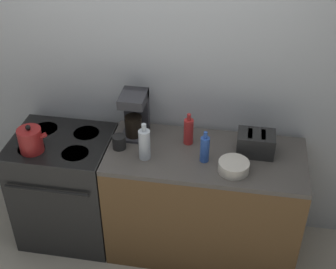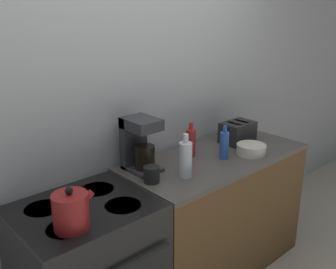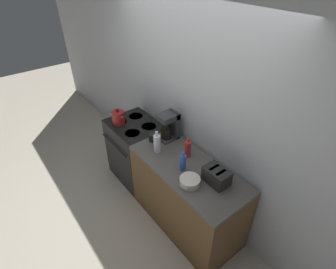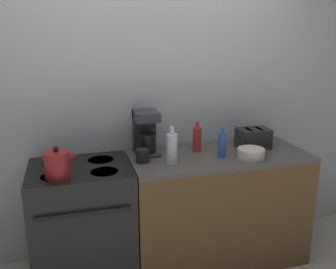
{
  "view_description": "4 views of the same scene",
  "coord_description": "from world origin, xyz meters",
  "px_view_note": "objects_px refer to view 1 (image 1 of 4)",
  "views": [
    {
      "loc": [
        0.68,
        -2.31,
        2.91
      ],
      "look_at": [
        0.22,
        0.36,
        1.03
      ],
      "focal_mm": 50.0,
      "sensor_mm": 36.0,
      "label": 1
    },
    {
      "loc": [
        -1.42,
        -1.29,
        1.9
      ],
      "look_at": [
        0.11,
        0.39,
        1.15
      ],
      "focal_mm": 40.0,
      "sensor_mm": 36.0,
      "label": 2
    },
    {
      "loc": [
        2.03,
        -1.13,
        2.84
      ],
      "look_at": [
        0.11,
        0.35,
        1.12
      ],
      "focal_mm": 28.0,
      "sensor_mm": 36.0,
      "label": 3
    },
    {
      "loc": [
        -0.62,
        -2.28,
        1.88
      ],
      "look_at": [
        0.09,
        0.33,
        1.11
      ],
      "focal_mm": 40.0,
      "sensor_mm": 36.0,
      "label": 4
    }
  ],
  "objects_px": {
    "kettle": "(31,140)",
    "cup_black": "(119,142)",
    "stove": "(67,187)",
    "bowl": "(234,167)",
    "bottle_clear": "(144,144)",
    "bottle_red": "(189,131)",
    "coffee_maker": "(135,112)",
    "bottle_blue": "(205,149)",
    "toaster": "(256,143)"
  },
  "relations": [
    {
      "from": "kettle",
      "to": "cup_black",
      "type": "height_order",
      "value": "kettle"
    },
    {
      "from": "stove",
      "to": "bowl",
      "type": "relative_size",
      "value": 4.44
    },
    {
      "from": "bottle_clear",
      "to": "bottle_red",
      "type": "xyz_separation_m",
      "value": [
        0.27,
        0.23,
        -0.01
      ]
    },
    {
      "from": "coffee_maker",
      "to": "bottle_clear",
      "type": "distance_m",
      "value": 0.32
    },
    {
      "from": "bowl",
      "to": "bottle_blue",
      "type": "bearing_deg",
      "value": 158.31
    },
    {
      "from": "toaster",
      "to": "cup_black",
      "type": "bearing_deg",
      "value": -173.76
    },
    {
      "from": "stove",
      "to": "bowl",
      "type": "height_order",
      "value": "bowl"
    },
    {
      "from": "bottle_clear",
      "to": "toaster",
      "type": "bearing_deg",
      "value": 13.86
    },
    {
      "from": "toaster",
      "to": "cup_black",
      "type": "xyz_separation_m",
      "value": [
        -0.96,
        -0.1,
        -0.03
      ]
    },
    {
      "from": "bottle_blue",
      "to": "stove",
      "type": "bearing_deg",
      "value": 176.95
    },
    {
      "from": "bottle_clear",
      "to": "bottle_red",
      "type": "height_order",
      "value": "bottle_clear"
    },
    {
      "from": "coffee_maker",
      "to": "bowl",
      "type": "bearing_deg",
      "value": -23.95
    },
    {
      "from": "kettle",
      "to": "bottle_red",
      "type": "distance_m",
      "value": 1.11
    },
    {
      "from": "coffee_maker",
      "to": "bottle_blue",
      "type": "xyz_separation_m",
      "value": [
        0.54,
        -0.25,
        -0.08
      ]
    },
    {
      "from": "bottle_blue",
      "to": "coffee_maker",
      "type": "bearing_deg",
      "value": 155.21
    },
    {
      "from": "coffee_maker",
      "to": "bottle_red",
      "type": "height_order",
      "value": "coffee_maker"
    },
    {
      "from": "bottle_red",
      "to": "cup_black",
      "type": "distance_m",
      "value": 0.5
    },
    {
      "from": "kettle",
      "to": "bottle_blue",
      "type": "distance_m",
      "value": 1.22
    },
    {
      "from": "bottle_blue",
      "to": "bowl",
      "type": "xyz_separation_m",
      "value": [
        0.21,
        -0.08,
        -0.06
      ]
    },
    {
      "from": "bottle_clear",
      "to": "cup_black",
      "type": "relative_size",
      "value": 2.79
    },
    {
      "from": "bottle_clear",
      "to": "bowl",
      "type": "height_order",
      "value": "bottle_clear"
    },
    {
      "from": "kettle",
      "to": "bottle_clear",
      "type": "height_order",
      "value": "bottle_clear"
    },
    {
      "from": "kettle",
      "to": "bottle_clear",
      "type": "relative_size",
      "value": 0.78
    },
    {
      "from": "kettle",
      "to": "cup_black",
      "type": "bearing_deg",
      "value": 12.81
    },
    {
      "from": "bottle_clear",
      "to": "bottle_blue",
      "type": "distance_m",
      "value": 0.41
    },
    {
      "from": "stove",
      "to": "bottle_red",
      "type": "distance_m",
      "value": 1.09
    },
    {
      "from": "toaster",
      "to": "bottle_blue",
      "type": "bearing_deg",
      "value": -156.42
    },
    {
      "from": "bottle_clear",
      "to": "cup_black",
      "type": "height_order",
      "value": "bottle_clear"
    },
    {
      "from": "stove",
      "to": "bottle_blue",
      "type": "xyz_separation_m",
      "value": [
        1.07,
        -0.06,
        0.55
      ]
    },
    {
      "from": "bottle_red",
      "to": "bowl",
      "type": "relative_size",
      "value": 1.18
    },
    {
      "from": "stove",
      "to": "bottle_blue",
      "type": "relative_size",
      "value": 3.89
    },
    {
      "from": "bottle_clear",
      "to": "bottle_red",
      "type": "relative_size",
      "value": 1.14
    },
    {
      "from": "toaster",
      "to": "bottle_red",
      "type": "bearing_deg",
      "value": 175.26
    },
    {
      "from": "bottle_blue",
      "to": "kettle",
      "type": "bearing_deg",
      "value": -175.68
    },
    {
      "from": "stove",
      "to": "toaster",
      "type": "height_order",
      "value": "toaster"
    },
    {
      "from": "bottle_clear",
      "to": "bottle_blue",
      "type": "xyz_separation_m",
      "value": [
        0.41,
        0.04,
        -0.02
      ]
    },
    {
      "from": "kettle",
      "to": "bottle_blue",
      "type": "xyz_separation_m",
      "value": [
        1.21,
        0.09,
        0.01
      ]
    },
    {
      "from": "kettle",
      "to": "toaster",
      "type": "xyz_separation_m",
      "value": [
        1.56,
        0.24,
        -0.01
      ]
    },
    {
      "from": "bottle_blue",
      "to": "bowl",
      "type": "height_order",
      "value": "bottle_blue"
    },
    {
      "from": "toaster",
      "to": "bottle_blue",
      "type": "relative_size",
      "value": 1.09
    },
    {
      "from": "bottle_blue",
      "to": "bottle_red",
      "type": "xyz_separation_m",
      "value": [
        -0.14,
        0.19,
        0.0
      ]
    },
    {
      "from": "coffee_maker",
      "to": "bottle_blue",
      "type": "height_order",
      "value": "coffee_maker"
    },
    {
      "from": "coffee_maker",
      "to": "bowl",
      "type": "relative_size",
      "value": 1.66
    },
    {
      "from": "cup_black",
      "to": "stove",
      "type": "bearing_deg",
      "value": 178.42
    },
    {
      "from": "coffee_maker",
      "to": "stove",
      "type": "bearing_deg",
      "value": -159.93
    },
    {
      "from": "bottle_blue",
      "to": "cup_black",
      "type": "distance_m",
      "value": 0.62
    },
    {
      "from": "toaster",
      "to": "bottle_clear",
      "type": "height_order",
      "value": "bottle_clear"
    },
    {
      "from": "coffee_maker",
      "to": "bowl",
      "type": "xyz_separation_m",
      "value": [
        0.75,
        -0.33,
        -0.14
      ]
    },
    {
      "from": "kettle",
      "to": "coffee_maker",
      "type": "height_order",
      "value": "coffee_maker"
    },
    {
      "from": "toaster",
      "to": "coffee_maker",
      "type": "distance_m",
      "value": 0.9
    }
  ]
}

